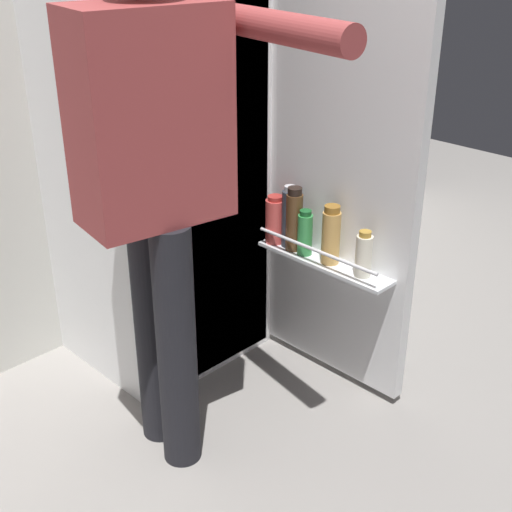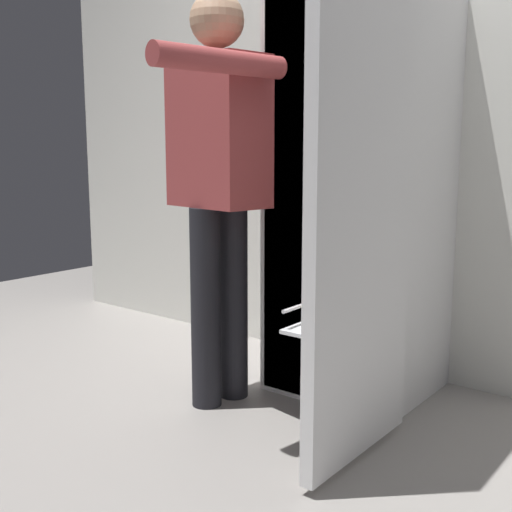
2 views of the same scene
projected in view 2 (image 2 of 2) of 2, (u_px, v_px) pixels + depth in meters
The scene contains 4 objects.
ground_plane at pixel (285, 427), 2.38m from camera, with size 6.57×6.57×0.00m, color gray.
kitchen_wall at pixel (399, 102), 2.84m from camera, with size 4.40×0.10×2.48m, color silver.
refrigerator at pixel (360, 200), 2.60m from camera, with size 0.67×1.18×1.65m.
person at pixel (220, 166), 2.47m from camera, with size 0.53×0.75×1.62m.
Camera 2 is at (1.30, -1.83, 1.03)m, focal length 44.43 mm.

